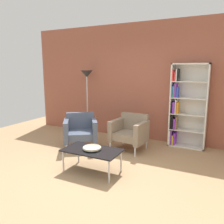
{
  "coord_description": "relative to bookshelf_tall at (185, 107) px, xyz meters",
  "views": [
    {
      "loc": [
        1.91,
        -3.03,
        1.77
      ],
      "look_at": [
        -0.03,
        0.84,
        0.95
      ],
      "focal_mm": 36.34,
      "sensor_mm": 36.0,
      "label": 1
    }
  ],
  "objects": [
    {
      "name": "brick_back_panel",
      "position": [
        -1.12,
        0.21,
        0.52
      ],
      "size": [
        6.4,
        0.12,
        2.9
      ],
      "primitive_type": "cube",
      "color": "#9E5642",
      "rests_on": "ground_plane"
    },
    {
      "name": "decorative_bowl",
      "position": [
        -1.19,
        -2.1,
        -0.5
      ],
      "size": [
        0.32,
        0.32,
        0.05
      ],
      "color": "beige",
      "rests_on": "coffee_table_low"
    },
    {
      "name": "bookshelf_tall",
      "position": [
        0.0,
        0.0,
        0.0
      ],
      "size": [
        0.8,
        0.3,
        1.9
      ],
      "color": "silver",
      "rests_on": "ground_plane"
    },
    {
      "name": "ground_plane",
      "position": [
        -1.12,
        -2.25,
        -0.93
      ],
      "size": [
        8.32,
        8.32,
        0.0
      ],
      "primitive_type": "plane",
      "color": "tan"
    },
    {
      "name": "armchair_corner_red",
      "position": [
        -2.06,
        -1.17,
        -0.52
      ],
      "size": [
        0.94,
        0.93,
        0.78
      ],
      "rotation": [
        0.0,
        0.0,
        0.6
      ],
      "color": "#4C566B",
      "rests_on": "ground_plane"
    },
    {
      "name": "armchair_by_bookshelf",
      "position": [
        -1.03,
        -0.75,
        -0.52
      ],
      "size": [
        0.77,
        0.72,
        0.78
      ],
      "rotation": [
        0.0,
        0.0,
        -0.09
      ],
      "color": "gray",
      "rests_on": "ground_plane"
    },
    {
      "name": "coffee_table_low",
      "position": [
        -1.19,
        -2.1,
        -0.57
      ],
      "size": [
        1.0,
        0.56,
        0.4
      ],
      "color": "black",
      "rests_on": "ground_plane"
    },
    {
      "name": "floor_lamp_torchiere",
      "position": [
        -2.54,
        -0.13,
        0.51
      ],
      "size": [
        0.32,
        0.32,
        1.74
      ],
      "color": "silver",
      "rests_on": "ground_plane"
    }
  ]
}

